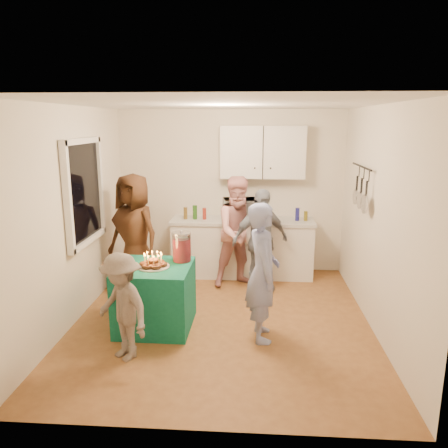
# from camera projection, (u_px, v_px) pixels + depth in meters

# --- Properties ---
(floor) EXTENTS (4.00, 4.00, 0.00)m
(floor) POSITION_uv_depth(u_px,v_px,m) (222.00, 320.00, 5.43)
(floor) COLOR brown
(floor) RESTS_ON ground
(ceiling) EXTENTS (4.00, 4.00, 0.00)m
(ceiling) POSITION_uv_depth(u_px,v_px,m) (222.00, 104.00, 4.83)
(ceiling) COLOR white
(ceiling) RESTS_ON floor
(back_wall) EXTENTS (3.60, 3.60, 0.00)m
(back_wall) POSITION_uv_depth(u_px,v_px,m) (231.00, 192.00, 7.07)
(back_wall) COLOR silver
(back_wall) RESTS_ON floor
(left_wall) EXTENTS (4.00, 4.00, 0.00)m
(left_wall) POSITION_uv_depth(u_px,v_px,m) (73.00, 216.00, 5.25)
(left_wall) COLOR silver
(left_wall) RESTS_ON floor
(right_wall) EXTENTS (4.00, 4.00, 0.00)m
(right_wall) POSITION_uv_depth(u_px,v_px,m) (378.00, 221.00, 5.01)
(right_wall) COLOR silver
(right_wall) RESTS_ON floor
(window_night) EXTENTS (0.04, 1.00, 1.20)m
(window_night) POSITION_uv_depth(u_px,v_px,m) (83.00, 192.00, 5.48)
(window_night) COLOR black
(window_night) RESTS_ON left_wall
(counter) EXTENTS (2.20, 0.58, 0.86)m
(counter) POSITION_uv_depth(u_px,v_px,m) (242.00, 249.00, 6.97)
(counter) COLOR white
(counter) RESTS_ON floor
(countertop) EXTENTS (2.24, 0.62, 0.05)m
(countertop) POSITION_uv_depth(u_px,v_px,m) (242.00, 221.00, 6.86)
(countertop) COLOR beige
(countertop) RESTS_ON counter
(upper_cabinet) EXTENTS (1.30, 0.30, 0.80)m
(upper_cabinet) POSITION_uv_depth(u_px,v_px,m) (263.00, 152.00, 6.75)
(upper_cabinet) COLOR white
(upper_cabinet) RESTS_ON back_wall
(pot_rack) EXTENTS (0.12, 1.00, 0.60)m
(pot_rack) POSITION_uv_depth(u_px,v_px,m) (359.00, 186.00, 5.63)
(pot_rack) COLOR black
(pot_rack) RESTS_ON right_wall
(microwave) EXTENTS (0.66, 0.51, 0.33)m
(microwave) POSITION_uv_depth(u_px,v_px,m) (243.00, 209.00, 6.82)
(microwave) COLOR white
(microwave) RESTS_ON countertop
(party_table) EXTENTS (0.86, 0.86, 0.76)m
(party_table) POSITION_uv_depth(u_px,v_px,m) (155.00, 297.00, 5.19)
(party_table) COLOR #0E6147
(party_table) RESTS_ON floor
(donut_cake) EXTENTS (0.38, 0.38, 0.18)m
(donut_cake) POSITION_uv_depth(u_px,v_px,m) (153.00, 260.00, 5.05)
(donut_cake) COLOR #381C0C
(donut_cake) RESTS_ON party_table
(punch_jar) EXTENTS (0.22, 0.22, 0.34)m
(punch_jar) POSITION_uv_depth(u_px,v_px,m) (182.00, 248.00, 5.25)
(punch_jar) COLOR red
(punch_jar) RESTS_ON party_table
(man_birthday) EXTENTS (0.44, 0.61, 1.57)m
(man_birthday) POSITION_uv_depth(u_px,v_px,m) (263.00, 272.00, 4.83)
(man_birthday) COLOR #8D98CD
(man_birthday) RESTS_ON floor
(woman_back_left) EXTENTS (1.00, 0.88, 1.72)m
(woman_back_left) POSITION_uv_depth(u_px,v_px,m) (134.00, 234.00, 6.18)
(woman_back_left) COLOR brown
(woman_back_left) RESTS_ON floor
(woman_back_center) EXTENTS (0.98, 0.89, 1.65)m
(woman_back_center) POSITION_uv_depth(u_px,v_px,m) (240.00, 232.00, 6.43)
(woman_back_center) COLOR #D26E74
(woman_back_center) RESTS_ON floor
(woman_back_right) EXTENTS (0.95, 0.73, 1.50)m
(woman_back_right) POSITION_uv_depth(u_px,v_px,m) (260.00, 241.00, 6.25)
(woman_back_right) COLOR #0F1A32
(woman_back_right) RESTS_ON floor
(child_near_left) EXTENTS (0.84, 0.79, 1.14)m
(child_near_left) POSITION_uv_depth(u_px,v_px,m) (122.00, 307.00, 4.44)
(child_near_left) COLOR #645750
(child_near_left) RESTS_ON floor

